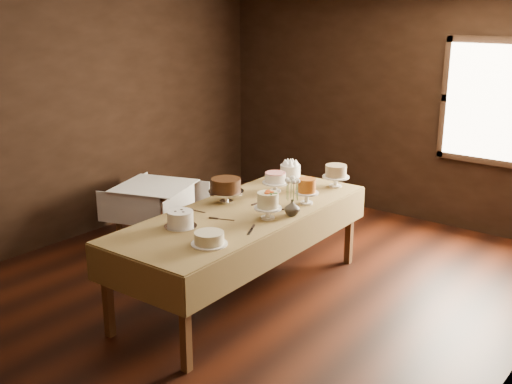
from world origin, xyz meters
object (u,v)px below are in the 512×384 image
object	(u,v)px
side_table	(154,191)
cake_flowers	(268,207)
flower_vase	(292,208)
cake_meringue	(290,172)
cake_chocolate	(226,191)
cake_lattice	(275,183)
cake_speckled	(336,177)
cake_swirl	(180,220)
cake_server_e	(199,211)
cake_server_d	(292,210)
cake_server_a	(226,220)
cake_server_b	(250,232)
cake_caramel	(307,193)
display_table	(243,218)
cake_server_c	(263,201)
cake_cream	(209,239)

from	to	relation	value
side_table	cake_flowers	bearing A→B (deg)	-14.24
flower_vase	cake_meringue	bearing A→B (deg)	125.86
cake_chocolate	cake_lattice	bearing A→B (deg)	74.49
side_table	cake_speckled	distance (m)	2.15
cake_swirl	cake_server_e	size ratio (longest dim) A/B	1.27
cake_server_d	side_table	bearing A→B (deg)	150.18
cake_server_a	cake_server_d	bearing A→B (deg)	40.27
cake_server_a	cake_server_b	world-z (taller)	same
cake_swirl	cake_server_b	distance (m)	0.61
cake_speckled	cake_caramel	distance (m)	0.67
display_table	cake_server_b	xyz separation A→B (m)	(0.39, -0.39, 0.07)
cake_caramel	cake_server_e	xyz separation A→B (m)	(-0.65, -0.81, -0.11)
cake_speckled	cake_swirl	xyz separation A→B (m)	(-0.41, -1.87, -0.04)
side_table	cake_server_c	world-z (taller)	cake_server_c
display_table	cake_server_d	bearing A→B (deg)	39.55
cake_speckled	cake_cream	bearing A→B (deg)	-88.50
display_table	cake_server_c	world-z (taller)	cake_server_c
cake_server_a	cake_server_e	world-z (taller)	same
cake_caramel	cake_cream	size ratio (longest dim) A/B	0.89
cake_swirl	cake_server_d	xyz separation A→B (m)	(0.50, 0.95, -0.06)
cake_server_c	cake_meringue	bearing A→B (deg)	18.46
cake_swirl	cake_server_c	size ratio (longest dim) A/B	1.27
cake_swirl	cake_server_c	xyz separation A→B (m)	(0.12, 1.00, -0.06)
cake_server_c	cake_server_b	bearing A→B (deg)	-148.10
cake_caramel	cake_speckled	bearing A→B (deg)	96.89
cake_speckled	cake_flowers	distance (m)	1.24
cake_lattice	cake_caramel	xyz separation A→B (m)	(0.47, -0.14, 0.02)
cake_swirl	cake_server_b	bearing A→B (deg)	26.47
flower_vase	cake_server_c	bearing A→B (deg)	161.12
cake_speckled	cake_swirl	bearing A→B (deg)	-102.33
cake_flowers	flower_vase	xyz separation A→B (m)	(0.11, 0.21, -0.04)
cake_swirl	cake_server_e	xyz separation A→B (m)	(-0.16, 0.40, -0.06)
cake_meringue	cake_server_e	bearing A→B (deg)	-91.64
cake_lattice	cake_cream	world-z (taller)	cake_lattice
cake_server_c	flower_vase	size ratio (longest dim) A/B	1.65
cake_swirl	cake_server_e	bearing A→B (deg)	112.07
cake_lattice	cake_server_a	bearing A→B (deg)	-79.82
side_table	cake_swirl	size ratio (longest dim) A/B	3.34
cake_cream	cake_swirl	bearing A→B (deg)	162.85
cake_caramel	cake_chocolate	bearing A→B (deg)	-144.87
cake_swirl	cake_server_c	bearing A→B (deg)	83.09
cake_swirl	cake_flowers	bearing A→B (deg)	54.24
cake_server_a	cake_server_b	bearing A→B (deg)	-38.49
cake_caramel	cake_flowers	bearing A→B (deg)	-93.18
cake_server_c	flower_vase	xyz separation A→B (m)	(0.45, -0.15, 0.07)
cake_server_c	cake_server_e	size ratio (longest dim) A/B	1.00
display_table	cake_server_d	size ratio (longest dim) A/B	11.55
cake_chocolate	cake_swirl	world-z (taller)	cake_chocolate
cake_meringue	cake_speckled	xyz separation A→B (m)	(0.53, 0.07, 0.03)
cake_speckled	cake_flowers	xyz separation A→B (m)	(0.05, -1.23, 0.00)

